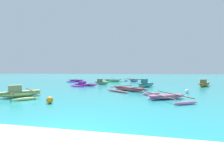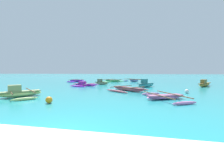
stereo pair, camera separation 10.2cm
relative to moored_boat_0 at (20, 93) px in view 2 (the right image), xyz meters
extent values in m
plane|color=teal|center=(6.58, -6.63, -0.31)|extent=(240.00, 240.00, 0.00)
ellipsoid|color=#D5E681|center=(0.04, 0.05, -0.09)|extent=(2.49, 2.76, 0.44)
cube|color=#828B54|center=(0.04, 0.05, 0.09)|extent=(2.32, 2.56, 0.08)
cube|color=#828B54|center=(-0.20, -0.24, 0.37)|extent=(1.02, 1.05, 0.49)
cylinder|color=brown|center=(0.47, 0.56, 0.15)|extent=(2.95, 2.50, 0.07)
cylinder|color=brown|center=(-0.39, -0.47, 0.15)|extent=(2.95, 2.50, 0.07)
ellipsoid|color=#D5E681|center=(-1.41, 1.27, -0.21)|extent=(1.22, 1.40, 0.20)
ellipsoid|color=#D5E681|center=(1.49, -1.17, -0.21)|extent=(1.22, 1.40, 0.20)
ellipsoid|color=#9224E6|center=(-3.23, 17.09, -0.12)|extent=(2.89, 1.19, 0.38)
cube|color=#5D208B|center=(-3.23, 17.09, 0.03)|extent=(2.66, 1.13, 0.08)
cylinder|color=brown|center=(-2.60, 17.00, 0.09)|extent=(0.54, 3.42, 0.07)
cylinder|color=brown|center=(-3.85, 17.17, 0.09)|extent=(0.54, 3.42, 0.07)
ellipsoid|color=#9224E6|center=(-2.99, 18.80, -0.21)|extent=(1.96, 0.46, 0.20)
ellipsoid|color=#9224E6|center=(-3.46, 15.38, -0.21)|extent=(1.96, 0.46, 0.20)
ellipsoid|color=#7B9964|center=(3.23, 11.99, -0.11)|extent=(2.43, 1.50, 0.40)
cube|color=#506143|center=(3.23, 11.99, 0.05)|extent=(2.24, 1.40, 0.08)
cube|color=#506143|center=(2.95, 12.12, 0.31)|extent=(0.80, 0.68, 0.44)
ellipsoid|color=#56C777|center=(3.73, 18.18, -0.10)|extent=(3.66, 2.60, 0.42)
cube|color=#3C7A4E|center=(3.73, 18.18, 0.07)|extent=(3.38, 2.41, 0.08)
cylinder|color=brown|center=(4.47, 17.72, 0.13)|extent=(1.97, 3.15, 0.07)
cylinder|color=brown|center=(2.98, 18.64, 0.13)|extent=(1.97, 3.15, 0.07)
ellipsoid|color=#56C777|center=(4.68, 19.74, -0.21)|extent=(2.44, 1.61, 0.20)
ellipsoid|color=#56C777|center=(2.77, 16.63, -0.21)|extent=(2.44, 1.61, 0.20)
ellipsoid|color=#B5882E|center=(17.43, 11.99, -0.09)|extent=(2.81, 3.66, 0.44)
cube|color=brown|center=(17.43, 11.99, 0.09)|extent=(2.60, 3.38, 0.08)
cube|color=brown|center=(17.14, 11.57, 0.38)|extent=(1.05, 1.21, 0.49)
ellipsoid|color=teal|center=(9.78, 9.42, -0.06)|extent=(2.25, 2.54, 0.49)
cube|color=#2B6669|center=(9.78, 9.42, 0.14)|extent=(2.09, 2.35, 0.08)
cube|color=#2B6669|center=(9.55, 9.14, 0.46)|extent=(0.86, 0.91, 0.54)
ellipsoid|color=pink|center=(10.89, 1.22, -0.16)|extent=(2.86, 1.93, 0.31)
cube|color=#854F72|center=(10.89, 1.22, -0.04)|extent=(2.64, 1.80, 0.08)
cylinder|color=brown|center=(11.46, 1.51, 0.02)|extent=(1.82, 3.47, 0.07)
cylinder|color=brown|center=(10.32, 0.93, 0.02)|extent=(1.82, 3.47, 0.07)
ellipsoid|color=pink|center=(10.02, 2.94, -0.21)|extent=(1.62, 0.96, 0.20)
ellipsoid|color=pink|center=(11.77, -0.49, -0.21)|extent=(1.62, 0.96, 0.20)
ellipsoid|color=#B14E5E|center=(7.87, 5.32, -0.12)|extent=(3.49, 2.91, 0.38)
cube|color=brown|center=(7.87, 5.32, 0.03)|extent=(3.22, 2.70, 0.08)
cylinder|color=brown|center=(8.57, 4.77, 0.09)|extent=(1.96, 2.48, 0.07)
cylinder|color=brown|center=(7.17, 5.86, 0.09)|extent=(1.96, 2.48, 0.07)
ellipsoid|color=#B14E5E|center=(8.82, 6.54, -0.21)|extent=(2.44, 1.97, 0.20)
ellipsoid|color=#B14E5E|center=(6.92, 4.10, -0.21)|extent=(2.44, 1.97, 0.20)
ellipsoid|color=#707FB7|center=(7.78, 19.07, -0.07)|extent=(1.86, 2.18, 0.48)
cube|color=#4A5271|center=(7.78, 19.07, 0.12)|extent=(1.73, 2.02, 0.08)
cylinder|color=brown|center=(8.12, 19.49, 0.18)|extent=(3.49, 2.77, 0.07)
cylinder|color=brown|center=(7.45, 18.64, 0.18)|extent=(3.49, 2.77, 0.07)
ellipsoid|color=#707FB7|center=(6.06, 20.42, -0.21)|extent=(1.04, 1.25, 0.20)
ellipsoid|color=#707FB7|center=(9.51, 17.71, -0.21)|extent=(1.04, 1.25, 0.20)
ellipsoid|color=#DF2AEA|center=(1.59, 9.43, -0.16)|extent=(3.46, 1.37, 0.30)
cube|color=#87238D|center=(1.59, 9.43, -0.06)|extent=(3.18, 1.28, 0.08)
cube|color=#87238D|center=(1.17, 9.53, 0.15)|extent=(1.05, 0.73, 0.33)
cylinder|color=brown|center=(2.33, 9.26, 0.00)|extent=(0.77, 3.05, 0.07)
cylinder|color=brown|center=(0.84, 9.61, 0.00)|extent=(0.77, 3.05, 0.07)
ellipsoid|color=#DF2AEA|center=(1.94, 10.95, -0.21)|extent=(2.49, 0.76, 0.20)
ellipsoid|color=#DF2AEA|center=(1.23, 7.92, -0.21)|extent=(2.49, 0.76, 0.20)
sphere|color=orange|center=(3.70, -1.71, -0.10)|extent=(0.42, 0.42, 0.42)
sphere|color=white|center=(13.25, 4.61, -0.13)|extent=(0.36, 0.36, 0.36)
camera|label=1|loc=(9.21, -9.86, 1.63)|focal=24.00mm
camera|label=2|loc=(9.31, -9.84, 1.63)|focal=24.00mm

